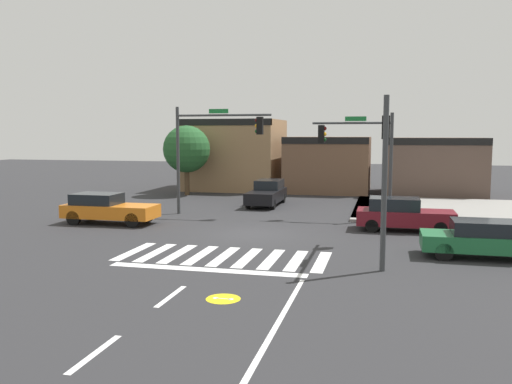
{
  "coord_description": "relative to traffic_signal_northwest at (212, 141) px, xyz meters",
  "views": [
    {
      "loc": [
        5.67,
        -22.91,
        4.47
      ],
      "look_at": [
        -0.25,
        1.6,
        1.74
      ],
      "focal_mm": 37.4,
      "sensor_mm": 36.0,
      "label": 1
    }
  ],
  "objects": [
    {
      "name": "lane_markings",
      "position": [
        4.72,
        -16.52,
        -4.13
      ],
      "size": [
        6.8,
        18.75,
        0.01
      ],
      "color": "white",
      "rests_on": "ground_plane"
    },
    {
      "name": "car_green",
      "position": [
        12.94,
        -7.64,
        -3.42
      ],
      "size": [
        4.68,
        1.76,
        1.38
      ],
      "rotation": [
        0.0,
        0.0,
        3.14
      ],
      "color": "#1E6638",
      "rests_on": "ground_plane"
    },
    {
      "name": "ground_plane",
      "position": [
        3.57,
        -5.09,
        -4.13
      ],
      "size": [
        120.0,
        120.0,
        0.0
      ],
      "primitive_type": "plane",
      "color": "#2B2B2D"
    },
    {
      "name": "car_maroon",
      "position": [
        10.1,
        -2.56,
        -3.37
      ],
      "size": [
        4.39,
        1.79,
        1.53
      ],
      "color": "maroon",
      "rests_on": "ground_plane"
    },
    {
      "name": "crosswalk_near",
      "position": [
        3.57,
        -9.59,
        -4.13
      ],
      "size": [
        7.63,
        3.18,
        0.01
      ],
      "color": "silver",
      "rests_on": "ground_plane"
    },
    {
      "name": "curb_corner_northeast",
      "position": [
        12.06,
        4.32,
        -4.06
      ],
      "size": [
        10.0,
        10.6,
        0.15
      ],
      "color": "gray",
      "rests_on": "ground_plane"
    },
    {
      "name": "roadside_tree",
      "position": [
        -4.93,
        8.91,
        -0.75
      ],
      "size": [
        3.46,
        3.46,
        5.13
      ],
      "color": "#4C3823",
      "rests_on": "ground_plane"
    },
    {
      "name": "bike_detector_marking",
      "position": [
        5.05,
        -14.47,
        -4.13
      ],
      "size": [
        0.96,
        0.96,
        0.01
      ],
      "color": "yellow",
      "rests_on": "ground_plane"
    },
    {
      "name": "traffic_signal_southeast",
      "position": [
        9.25,
        -8.25,
        -0.12
      ],
      "size": [
        0.32,
        5.74,
        5.72
      ],
      "rotation": [
        0.0,
        0.0,
        1.57
      ],
      "color": "#383A3D",
      "rests_on": "ground_plane"
    },
    {
      "name": "traffic_signal_northeast",
      "position": [
        7.97,
        0.47,
        -0.35
      ],
      "size": [
        4.19,
        0.32,
        5.58
      ],
      "rotation": [
        0.0,
        0.0,
        3.14
      ],
      "color": "#383A3D",
      "rests_on": "ground_plane"
    },
    {
      "name": "storefront_row",
      "position": [
        3.69,
        14.07,
        -1.68
      ],
      "size": [
        22.76,
        6.8,
        5.65
      ],
      "color": "#93704C",
      "rests_on": "ground_plane"
    },
    {
      "name": "car_orange",
      "position": [
        -4.26,
        -4.0,
        -3.35
      ],
      "size": [
        4.66,
        1.83,
        1.52
      ],
      "color": "orange",
      "rests_on": "ground_plane"
    },
    {
      "name": "car_black",
      "position": [
        2.04,
        4.76,
        -3.36
      ],
      "size": [
        1.76,
        4.76,
        1.56
      ],
      "rotation": [
        0.0,
        0.0,
        -1.57
      ],
      "color": "black",
      "rests_on": "ground_plane"
    },
    {
      "name": "traffic_signal_northwest",
      "position": [
        0.0,
        0.0,
        0.0
      ],
      "size": [
        5.43,
        0.32,
        5.99
      ],
      "color": "#383A3D",
      "rests_on": "ground_plane"
    }
  ]
}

